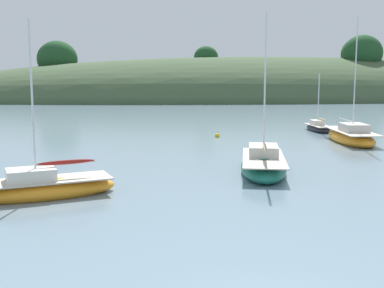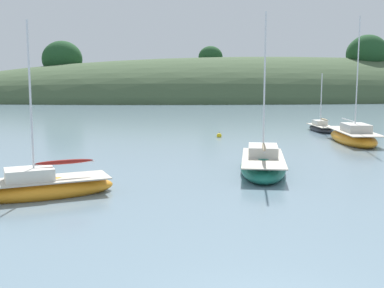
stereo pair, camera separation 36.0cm
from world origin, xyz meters
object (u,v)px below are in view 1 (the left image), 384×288
at_px(sailboat_cream_ketch, 263,165).
at_px(sailboat_yellow_far, 43,188).
at_px(sailboat_black_sloop, 351,137).
at_px(mooring_buoy_channel, 217,136).
at_px(sailboat_red_portside, 318,128).

bearing_deg(sailboat_cream_ketch, sailboat_yellow_far, -159.52).
xyz_separation_m(sailboat_black_sloop, mooring_buoy_channel, (-9.86, 4.38, -0.33)).
xyz_separation_m(sailboat_red_portside, mooring_buoy_channel, (-10.12, -3.29, -0.19)).
xyz_separation_m(sailboat_red_portside, sailboat_cream_ketch, (-10.07, -18.46, 0.12)).
relative_size(sailboat_yellow_far, sailboat_red_portside, 1.41).
relative_size(sailboat_red_portside, sailboat_black_sloop, 0.56).
xyz_separation_m(sailboat_yellow_far, mooring_buoy_channel, (10.89, 19.26, -0.27)).
height_order(sailboat_red_portside, mooring_buoy_channel, sailboat_red_portside).
bearing_deg(sailboat_red_portside, mooring_buoy_channel, -162.00).
xyz_separation_m(sailboat_cream_ketch, mooring_buoy_channel, (-0.05, 15.17, -0.31)).
bearing_deg(sailboat_yellow_far, sailboat_red_portside, 47.02).
bearing_deg(sailboat_cream_ketch, mooring_buoy_channel, 90.18).
distance_m(sailboat_red_portside, sailboat_black_sloop, 7.67).
distance_m(sailboat_red_portside, mooring_buoy_channel, 10.64).
xyz_separation_m(sailboat_red_portside, sailboat_black_sloop, (-0.25, -7.66, 0.14)).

